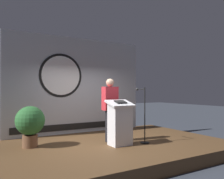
# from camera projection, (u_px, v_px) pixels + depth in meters

# --- Properties ---
(ground_plane) EXTENTS (40.00, 40.00, 0.00)m
(ground_plane) POSITION_uv_depth(u_px,v_px,m) (105.00, 155.00, 6.05)
(ground_plane) COLOR #383D47
(stage_platform) EXTENTS (6.40, 4.00, 0.30)m
(stage_platform) POSITION_uv_depth(u_px,v_px,m) (105.00, 149.00, 6.05)
(stage_platform) COLOR brown
(stage_platform) RESTS_ON ground
(banner_display) EXTENTS (4.64, 0.12, 3.11)m
(banner_display) POSITION_uv_depth(u_px,v_px,m) (77.00, 85.00, 7.64)
(banner_display) COLOR #B2B7C1
(banner_display) RESTS_ON stage_platform
(podium) EXTENTS (0.64, 0.50, 1.14)m
(podium) POSITION_uv_depth(u_px,v_px,m) (120.00, 123.00, 5.88)
(podium) COLOR silver
(podium) RESTS_ON stage_platform
(speaker_person) EXTENTS (0.40, 0.26, 1.70)m
(speaker_person) POSITION_uv_depth(u_px,v_px,m) (110.00, 109.00, 6.29)
(speaker_person) COLOR black
(speaker_person) RESTS_ON stage_platform
(microphone_stand) EXTENTS (0.24, 0.49, 1.47)m
(microphone_stand) POSITION_uv_depth(u_px,v_px,m) (144.00, 123.00, 6.13)
(microphone_stand) COLOR black
(microphone_stand) RESTS_ON stage_platform
(potted_plant) EXTENTS (0.71, 0.71, 1.00)m
(potted_plant) POSITION_uv_depth(u_px,v_px,m) (30.00, 123.00, 5.66)
(potted_plant) COLOR brown
(potted_plant) RESTS_ON stage_platform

